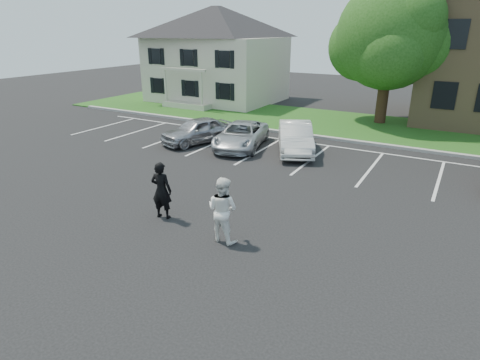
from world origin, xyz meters
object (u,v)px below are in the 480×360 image
Objects in this scene: tree at (392,38)px; car_silver_minivan at (241,135)px; man_white_shirt at (223,210)px; man_black_suit at (161,190)px; house at (217,54)px; car_white_sedan at (295,138)px; car_silver_west at (197,130)px.

tree is 1.88× the size of car_silver_minivan.
man_white_shirt is 0.42× the size of car_silver_minivan.
tree is at bearing -89.10° from man_white_shirt.
car_silver_minivan is at bearing -89.05° from man_black_suit.
house is at bearing -53.46° from man_white_shirt.
tree reaches higher than man_white_shirt.
car_silver_minivan is (-4.42, 8.94, -0.34)m from man_white_shirt.
man_black_suit is 0.41× the size of car_silver_minivan.
man_white_shirt reaches higher than car_white_sedan.
house reaches higher than car_white_sedan.
car_silver_west reaches higher than car_silver_minivan.
man_black_suit reaches higher than car_silver_west.
tree reaches higher than car_silver_west.
tree is at bearing 72.98° from car_silver_west.
car_silver_west is (-4.37, 8.18, -0.27)m from man_black_suit.
car_silver_minivan is at bearing -119.08° from tree.
house is 5.18× the size of man_white_shirt.
house is 5.31× the size of man_black_suit.
car_white_sedan reaches higher than car_silver_minivan.
house is 2.27× the size of car_white_sedan.
man_white_shirt is (13.42, -20.75, -2.83)m from house.
car_silver_west is at bearing -47.18° from man_white_shirt.
car_white_sedan is (2.81, 0.60, 0.10)m from car_silver_minivan.
man_white_shirt is at bearing -77.26° from car_silver_minivan.
car_silver_minivan is (2.50, 0.45, -0.04)m from car_silver_west.
house reaches higher than man_black_suit.
tree reaches higher than man_black_suit.
car_silver_minivan is 1.03× the size of car_white_sedan.
man_black_suit is 0.97× the size of man_white_shirt.
house is 15.18m from car_silver_minivan.
car_silver_west is at bearing -128.00° from tree.
man_white_shirt is at bearing -57.10° from house.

